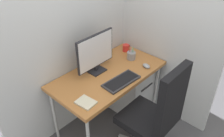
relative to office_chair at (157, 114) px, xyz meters
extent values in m
plane|color=#4C4C51|center=(0.04, 0.66, -0.60)|extent=(8.00, 8.00, 0.00)
cube|color=silver|center=(0.04, 1.02, 0.80)|extent=(2.19, 0.04, 2.80)
cube|color=silver|center=(0.70, 0.52, 0.80)|extent=(0.04, 1.60, 2.80)
cube|color=#B27038|center=(0.04, 0.66, 0.11)|extent=(1.25, 0.66, 0.04)
cylinder|color=silver|center=(0.61, 0.38, -0.25)|extent=(0.03, 0.03, 0.69)
cylinder|color=silver|center=(-0.53, 0.93, -0.25)|extent=(0.03, 0.03, 0.69)
cylinder|color=silver|center=(0.61, 0.93, -0.25)|extent=(0.03, 0.03, 0.69)
sphere|color=black|center=(0.23, 0.28, -0.57)|extent=(0.05, 0.05, 0.05)
cube|color=#B2B5BA|center=(0.11, 0.20, -0.53)|extent=(0.25, 0.20, 0.03)
cylinder|color=#B2B5BA|center=(0.00, 0.11, -0.35)|extent=(0.04, 0.04, 0.32)
cube|color=black|center=(0.00, 0.11, -0.15)|extent=(0.45, 0.48, 0.09)
cube|color=black|center=(0.00, -0.13, 0.22)|extent=(0.40, 0.07, 0.66)
cube|color=silver|center=(0.43, 0.64, -0.28)|extent=(0.43, 0.45, 0.63)
cube|color=#262628|center=(0.43, 0.41, -0.15)|extent=(0.22, 0.01, 0.02)
cube|color=black|center=(-0.02, 0.78, 0.14)|extent=(0.18, 0.14, 0.01)
cube|color=black|center=(-0.02, 0.79, 0.18)|extent=(0.04, 0.02, 0.06)
cube|color=black|center=(-0.02, 0.79, 0.38)|extent=(0.49, 0.02, 0.37)
cube|color=silver|center=(-0.02, 0.78, 0.38)|extent=(0.46, 0.01, 0.35)
cube|color=#333338|center=(0.01, 0.45, 0.14)|extent=(0.41, 0.20, 0.02)
cube|color=black|center=(0.01, 0.45, 0.16)|extent=(0.38, 0.16, 0.00)
ellipsoid|color=#9EA0A5|center=(0.41, 0.43, 0.15)|extent=(0.09, 0.11, 0.04)
cylinder|color=gray|center=(0.43, 0.66, 0.18)|extent=(0.10, 0.10, 0.09)
cylinder|color=#B2B5BA|center=(0.43, 0.66, 0.24)|extent=(0.04, 0.02, 0.13)
cylinder|color=#B2B5BA|center=(0.44, 0.66, 0.24)|extent=(0.04, 0.02, 0.13)
torus|color=purple|center=(0.43, 0.66, 0.19)|extent=(0.04, 0.04, 0.01)
cylinder|color=#3FAD59|center=(0.45, 0.65, 0.22)|extent=(0.01, 0.01, 0.12)
cylinder|color=red|center=(0.43, 0.68, 0.23)|extent=(0.02, 0.02, 0.14)
cube|color=beige|center=(-0.45, 0.48, 0.14)|extent=(0.15, 0.18, 0.02)
cylinder|color=red|center=(0.54, 0.83, 0.18)|extent=(0.08, 0.08, 0.08)
torus|color=red|center=(0.59, 0.83, 0.18)|extent=(0.05, 0.01, 0.05)
camera|label=1|loc=(-1.48, -0.79, 1.60)|focal=38.25mm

